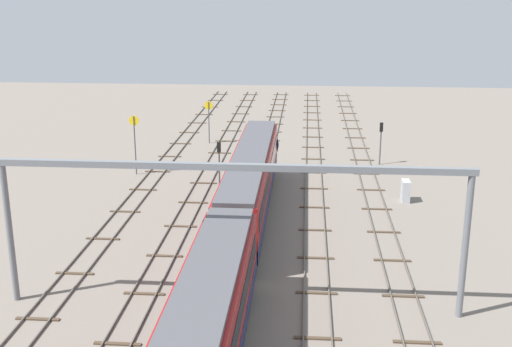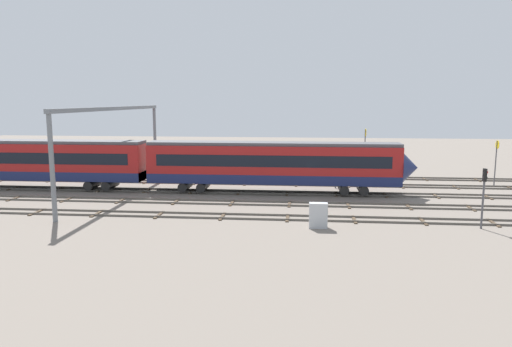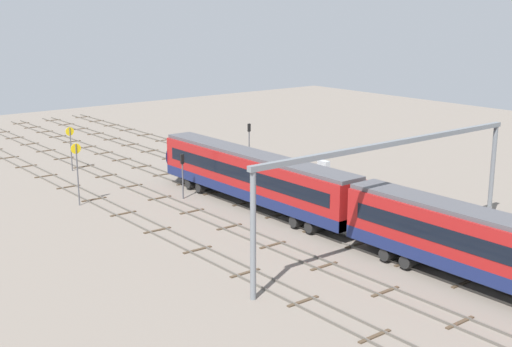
{
  "view_description": "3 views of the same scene",
  "coord_description": "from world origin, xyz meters",
  "views": [
    {
      "loc": [
        -44.21,
        -4.14,
        17.19
      ],
      "look_at": [
        4.8,
        -0.28,
        2.83
      ],
      "focal_mm": 45.34,
      "sensor_mm": 36.0,
      "label": 1
    },
    {
      "loc": [
        6.15,
        -45.75,
        8.93
      ],
      "look_at": [
        1.74,
        -1.07,
        2.07
      ],
      "focal_mm": 33.79,
      "sensor_mm": 36.0,
      "label": 2
    },
    {
      "loc": [
        -42.2,
        35.68,
        17.17
      ],
      "look_at": [
        3.65,
        -0.67,
        2.91
      ],
      "focal_mm": 47.85,
      "sensor_mm": 36.0,
      "label": 3
    }
  ],
  "objects": [
    {
      "name": "speed_sign_near_foreground",
      "position": [
        13.38,
        11.75,
        3.63
      ],
      "size": [
        0.14,
        0.93,
        5.63
      ],
      "color": "#4C4C51",
      "rests_on": "ground"
    },
    {
      "name": "track_near_foreground",
      "position": [
        0.0,
        -9.94,
        0.07
      ],
      "size": [
        125.56,
        2.4,
        0.16
      ],
      "color": "#59544C",
      "rests_on": "ground"
    },
    {
      "name": "track_second_near",
      "position": [
        0.0,
        -4.97,
        0.07
      ],
      "size": [
        125.56,
        2.4,
        0.16
      ],
      "color": "#59544C",
      "rests_on": "ground"
    },
    {
      "name": "speed_sign_mid_trackside",
      "position": [
        26.35,
        6.73,
        3.12
      ],
      "size": [
        0.14,
        0.92,
        4.77
      ],
      "color": "#4C4C51",
      "rests_on": "ground"
    },
    {
      "name": "track_with_train",
      "position": [
        -0.0,
        0.0,
        0.07
      ],
      "size": [
        125.56,
        2.4,
        0.16
      ],
      "color": "#59544C",
      "rests_on": "ground"
    },
    {
      "name": "relay_cabinet",
      "position": [
        7.27,
        -12.46,
        0.9
      ],
      "size": [
        1.31,
        0.64,
        1.79
      ],
      "color": "#B2B7BC",
      "rests_on": "ground"
    },
    {
      "name": "track_second_far",
      "position": [
        -0.0,
        4.97,
        0.07
      ],
      "size": [
        125.56,
        2.4,
        0.16
      ],
      "color": "#59544C",
      "rests_on": "ground"
    },
    {
      "name": "signal_light_trackside_departure",
      "position": [
        18.66,
        -11.55,
        2.8
      ],
      "size": [
        0.31,
        0.32,
        4.26
      ],
      "color": "#4C4C51",
      "rests_on": "ground"
    },
    {
      "name": "overhead_gantry",
      "position": [
        -12.1,
        -0.28,
        6.6
      ],
      "size": [
        0.4,
        25.25,
        8.3
      ],
      "color": "slate",
      "rests_on": "ground"
    },
    {
      "name": "signal_light_trackside_approach",
      "position": [
        9.49,
        3.3,
        2.78
      ],
      "size": [
        0.31,
        0.32,
        4.21
      ],
      "color": "#4C4C51",
      "rests_on": "ground"
    },
    {
      "name": "ground_plane",
      "position": [
        0.0,
        0.0,
        0.0
      ],
      "size": [
        141.56,
        141.56,
        0.0
      ],
      "primitive_type": "plane",
      "color": "slate"
    },
    {
      "name": "track_far_background",
      "position": [
        0.0,
        9.94,
        0.07
      ],
      "size": [
        125.56,
        2.4,
        0.16
      ],
      "color": "#59544C",
      "rests_on": "ground"
    }
  ]
}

